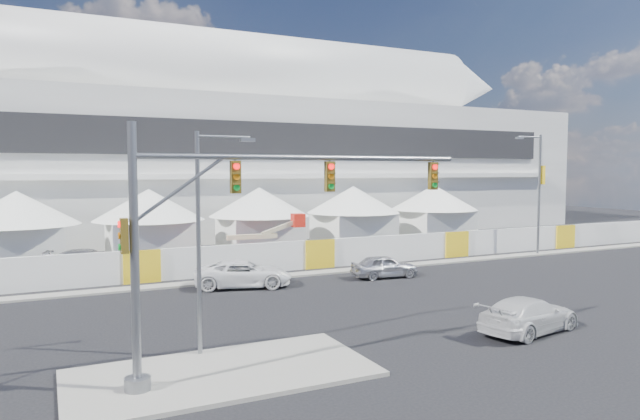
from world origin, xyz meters
name	(u,v)px	position (x,y,z in m)	size (l,w,h in m)	color
ground	(339,331)	(0.00, 0.00, 0.00)	(160.00, 160.00, 0.00)	black
median_island	(222,373)	(-6.00, -3.00, 0.07)	(10.00, 5.00, 0.15)	gray
far_curb	(493,258)	(20.00, 12.50, 0.06)	(80.00, 1.20, 0.12)	gray
stadium	(238,147)	(8.71, 41.50, 9.45)	(80.00, 24.80, 21.98)	silver
tent_row	(207,216)	(0.50, 24.00, 3.15)	(53.40, 8.40, 5.40)	white
hoarding_fence	(319,254)	(6.00, 14.50, 1.00)	(70.00, 0.25, 2.00)	white
scaffold_tower	(519,177)	(46.00, 36.00, 6.00)	(4.40, 4.40, 12.00)	#595B60
sedan_silver	(384,266)	(8.19, 9.44, 0.73)	(4.28, 1.72, 1.46)	#B4B4B9
pickup_curb	(243,274)	(-0.85, 10.53, 0.79)	(5.66, 2.61, 1.57)	white
pickup_near	(529,315)	(7.09, -3.70, 0.75)	(5.16, 2.10, 1.50)	silver
lot_car_b	(537,239)	(29.00, 16.64, 0.63)	(3.69, 1.49, 1.26)	black
lot_car_c	(89,261)	(-8.67, 19.59, 0.79)	(5.42, 2.20, 1.57)	#A09FA4
traffic_mast	(215,237)	(-6.33, -3.49, 4.73)	(12.14, 0.79, 8.14)	gray
streetlight_median	(204,227)	(-6.00, -0.86, 4.79)	(2.24, 0.22, 8.09)	gray
streetlight_curb	(537,185)	(24.52, 12.50, 5.62)	(2.87, 0.65, 9.69)	slate
boom_lift	(245,251)	(1.89, 18.43, 0.96)	(7.07, 1.84, 3.57)	red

